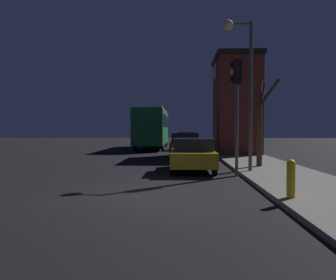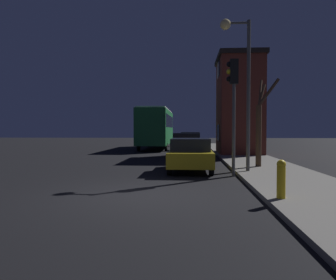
{
  "view_description": "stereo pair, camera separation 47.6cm",
  "coord_description": "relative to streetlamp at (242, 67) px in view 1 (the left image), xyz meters",
  "views": [
    {
      "loc": [
        0.96,
        -8.63,
        1.73
      ],
      "look_at": [
        0.32,
        8.08,
        1.2
      ],
      "focal_mm": 35.0,
      "sensor_mm": 36.0,
      "label": 1
    },
    {
      "loc": [
        1.44,
        -8.6,
        1.73
      ],
      "look_at": [
        0.32,
        8.08,
        1.2
      ],
      "focal_mm": 35.0,
      "sensor_mm": 36.0,
      "label": 2
    }
  ],
  "objects": [
    {
      "name": "traffic_light",
      "position": [
        -0.33,
        -0.71,
        -1.08
      ],
      "size": [
        0.43,
        0.24,
        4.31
      ],
      "color": "#4C4C4C",
      "rests_on": "ground"
    },
    {
      "name": "sidewalk",
      "position": [
        1.41,
        -4.28,
        -4.1
      ],
      "size": [
        3.08,
        60.0,
        0.13
      ],
      "color": "#605E59",
      "rests_on": "ground"
    },
    {
      "name": "fire_hydrant",
      "position": [
        0.22,
        -5.13,
        -3.56
      ],
      "size": [
        0.21,
        0.21,
        0.91
      ],
      "color": "gold",
      "rests_on": "sidewalk"
    },
    {
      "name": "car_mid_lane",
      "position": [
        -2.12,
        7.42,
        -3.39
      ],
      "size": [
        1.81,
        4.08,
        1.53
      ],
      "color": "#B21E19",
      "rests_on": "ground"
    },
    {
      "name": "car_near_lane",
      "position": [
        -1.89,
        0.7,
        -3.45
      ],
      "size": [
        1.77,
        3.82,
        1.37
      ],
      "color": "olive",
      "rests_on": "ground"
    },
    {
      "name": "ground_plane",
      "position": [
        -3.34,
        -4.28,
        -4.17
      ],
      "size": [
        120.0,
        120.0,
        0.0
      ],
      "primitive_type": "plane",
      "color": "black"
    },
    {
      "name": "car_far_lane",
      "position": [
        -1.88,
        15.05,
        -3.36
      ],
      "size": [
        1.73,
        3.8,
        1.53
      ],
      "color": "black",
      "rests_on": "ground"
    },
    {
      "name": "brick_building",
      "position": [
        1.46,
        10.01,
        -0.68
      ],
      "size": [
        3.02,
        4.57,
        6.67
      ],
      "color": "brown",
      "rests_on": "sidewalk"
    },
    {
      "name": "streetlamp",
      "position": [
        0.0,
        0.0,
        0.0
      ],
      "size": [
        1.18,
        0.42,
        5.88
      ],
      "color": "#4C4C4C",
      "rests_on": "sidewalk"
    },
    {
      "name": "bus",
      "position": [
        -4.96,
        16.92,
        -2.06
      ],
      "size": [
        2.45,
        10.47,
        3.54
      ],
      "color": "#1E6B33",
      "rests_on": "ground"
    },
    {
      "name": "bare_tree",
      "position": [
        1.16,
        1.66,
        -2.23
      ],
      "size": [
        1.08,
        1.06,
        3.9
      ],
      "color": "#473323",
      "rests_on": "sidewalk"
    }
  ]
}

